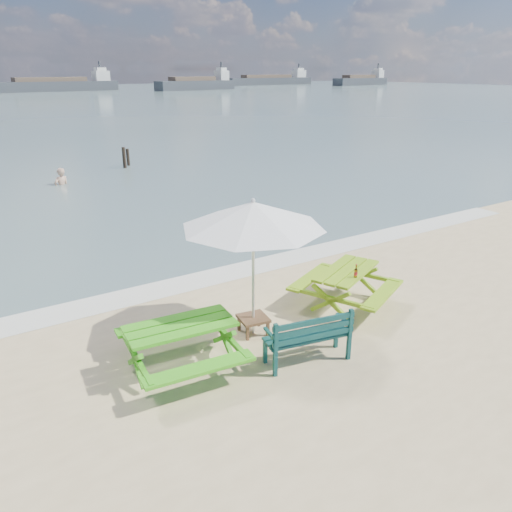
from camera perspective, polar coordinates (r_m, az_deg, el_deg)
foam_strip at (r=11.92m, az=-5.21°, el=-2.43°), size 22.00×0.90×0.01m
picnic_table_left at (r=8.33m, az=-8.50°, el=-10.35°), size 1.91×2.09×0.83m
picnic_table_right at (r=10.51m, az=10.17°, el=-3.68°), size 2.32×2.42×0.81m
park_bench at (r=8.57m, az=5.86°, el=-10.21°), size 1.53×0.77×0.90m
side_table at (r=9.41m, az=-0.31°, el=-7.84°), size 0.59×0.59×0.33m
patio_umbrella at (r=8.60m, az=-0.34°, el=4.71°), size 2.93×2.93×2.53m
beer_bottle at (r=9.97m, az=11.34°, el=-1.93°), size 0.07×0.07×0.27m
swimmer at (r=23.22m, az=-21.27°, el=7.14°), size 0.77×0.62×1.83m
mooring_pilings at (r=26.41m, az=-14.65°, el=10.63°), size 0.56×0.76×1.24m
cargo_ships at (r=139.68m, az=-9.68°, el=18.89°), size 148.86×40.26×4.40m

